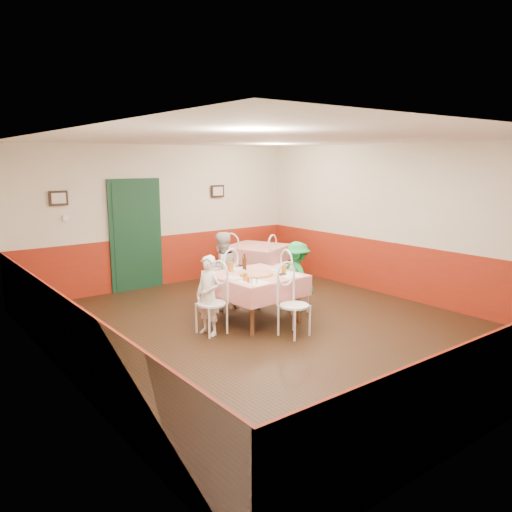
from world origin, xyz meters
TOP-DOWN VIEW (x-y plane):
  - floor at (0.00, 0.00)m, footprint 7.00×7.00m
  - ceiling at (0.00, 0.00)m, footprint 7.00×7.00m
  - back_wall at (0.00, 3.50)m, footprint 6.00×0.10m
  - left_wall at (-3.00, 0.00)m, footprint 0.10×7.00m
  - right_wall at (3.00, 0.00)m, footprint 0.10×7.00m
  - wainscot_back at (0.00, 3.48)m, footprint 6.00×0.03m
  - wainscot_front at (0.00, -3.48)m, footprint 6.00×0.03m
  - wainscot_left at (-2.98, 0.00)m, footprint 0.03×7.00m
  - wainscot_right at (2.98, 0.00)m, footprint 0.03×7.00m
  - door at (-0.60, 3.45)m, footprint 0.96×0.06m
  - picture_left at (-2.00, 3.45)m, footprint 0.32×0.03m
  - picture_right at (1.30, 3.45)m, footprint 0.32×0.03m
  - thermostat at (-1.90, 3.45)m, footprint 0.10×0.03m
  - main_table at (0.02, 0.42)m, footprint 1.28×1.28m
  - second_table at (1.64, 2.51)m, footprint 1.49×1.49m
  - chair_left at (-0.83, 0.38)m, footprint 0.45×0.45m
  - chair_right at (0.86, 0.46)m, footprint 0.49×0.49m
  - chair_far at (-0.03, 1.27)m, footprint 0.51×0.51m
  - chair_near at (0.06, -0.43)m, footprint 0.46×0.46m
  - chair_second_a at (0.89, 2.51)m, footprint 0.56×0.56m
  - chair_second_b at (1.64, 1.76)m, footprint 0.56×0.56m
  - pizza at (-0.00, 0.39)m, footprint 0.52×0.52m
  - plate_left at (-0.43, 0.43)m, footprint 0.26×0.26m
  - plate_right at (0.44, 0.42)m, footprint 0.26×0.26m
  - plate_far at (-0.02, 0.87)m, footprint 0.26×0.26m
  - glass_a at (-0.38, 0.16)m, footprint 0.07×0.07m
  - glass_b at (0.40, 0.21)m, footprint 0.08×0.08m
  - glass_c at (-0.17, 0.84)m, footprint 0.08×0.08m
  - beer_bottle at (0.07, 0.80)m, footprint 0.07×0.07m
  - shaker_a at (-0.41, -0.02)m, footprint 0.04×0.04m
  - shaker_b at (-0.33, -0.05)m, footprint 0.04×0.04m
  - shaker_c at (-0.41, 0.05)m, footprint 0.04×0.04m
  - menu_left at (-0.32, 0.03)m, footprint 0.37×0.45m
  - menu_right at (0.40, 0.09)m, footprint 0.36×0.44m
  - wallet at (0.31, 0.15)m, footprint 0.11×0.10m
  - diner_left at (-0.88, 0.38)m, footprint 0.38×0.48m
  - diner_far at (-0.03, 1.32)m, footprint 0.66×0.53m
  - diner_right at (0.91, 0.47)m, footprint 0.47×0.78m

SIDE VIEW (x-z plane):
  - floor at x=0.00m, z-range 0.00..0.00m
  - main_table at x=0.02m, z-range -0.01..0.76m
  - second_table at x=1.64m, z-range -0.01..0.76m
  - chair_left at x=-0.83m, z-range 0.00..0.90m
  - chair_right at x=0.86m, z-range 0.00..0.90m
  - chair_far at x=-0.03m, z-range 0.00..0.90m
  - chair_near at x=0.06m, z-range 0.00..0.90m
  - chair_second_a at x=0.89m, z-range 0.00..0.90m
  - chair_second_b at x=1.64m, z-range 0.00..0.90m
  - wainscot_back at x=0.00m, z-range 0.00..1.00m
  - wainscot_front at x=0.00m, z-range 0.00..1.00m
  - wainscot_left at x=-2.98m, z-range 0.00..1.00m
  - wainscot_right at x=2.98m, z-range 0.00..1.00m
  - diner_left at x=-0.88m, z-range 0.00..1.17m
  - diner_right at x=0.91m, z-range 0.00..1.18m
  - diner_far at x=-0.03m, z-range 0.00..1.32m
  - menu_left at x=-0.32m, z-range 0.76..0.76m
  - menu_right at x=0.40m, z-range 0.76..0.76m
  - plate_left at x=-0.43m, z-range 0.76..0.77m
  - plate_right at x=0.44m, z-range 0.76..0.77m
  - plate_far at x=-0.02m, z-range 0.76..0.77m
  - wallet at x=0.31m, z-range 0.76..0.78m
  - pizza at x=0.00m, z-range 0.76..0.79m
  - shaker_a at x=-0.41m, z-range 0.76..0.85m
  - shaker_b at x=-0.33m, z-range 0.76..0.85m
  - shaker_c at x=-0.41m, z-range 0.76..0.85m
  - glass_a at x=-0.38m, z-range 0.76..0.88m
  - glass_c at x=-0.17m, z-range 0.76..0.90m
  - glass_b at x=0.40m, z-range 0.76..0.90m
  - beer_bottle at x=0.07m, z-range 0.76..1.00m
  - door at x=-0.60m, z-range 0.00..2.10m
  - back_wall at x=0.00m, z-range 0.00..2.80m
  - left_wall at x=-3.00m, z-range 0.00..2.80m
  - right_wall at x=3.00m, z-range 0.00..2.80m
  - thermostat at x=-1.90m, z-range 1.45..1.55m
  - picture_left at x=-2.00m, z-range 1.72..1.98m
  - picture_right at x=1.30m, z-range 1.72..1.98m
  - ceiling at x=0.00m, z-range 2.80..2.80m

